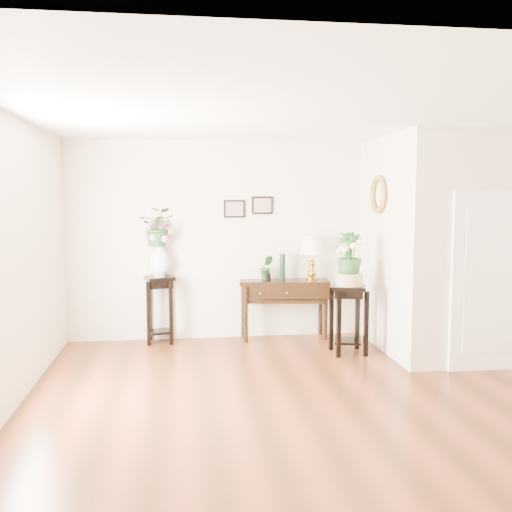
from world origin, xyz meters
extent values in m
cube|color=brown|center=(0.00, 0.00, 0.00)|extent=(6.00, 5.50, 0.02)
cube|color=white|center=(0.00, 0.00, 2.80)|extent=(6.00, 5.50, 0.02)
cube|color=#EEE3CB|center=(0.00, 2.75, 1.40)|extent=(6.00, 0.02, 2.80)
cube|color=#EEE3CB|center=(0.00, -2.75, 1.40)|extent=(6.00, 0.02, 2.80)
cube|color=#EEE3CB|center=(-3.00, 0.00, 1.40)|extent=(0.02, 5.50, 2.80)
cube|color=#EEE3CB|center=(2.10, 1.77, 1.40)|extent=(1.80, 1.95, 2.80)
cube|color=white|center=(2.10, 0.78, 1.05)|extent=(0.90, 0.05, 2.10)
cube|color=black|center=(-0.65, 2.73, 1.85)|extent=(0.30, 0.02, 0.25)
cube|color=black|center=(-0.25, 2.73, 1.90)|extent=(0.30, 0.02, 0.25)
torus|color=olive|center=(1.16, 1.90, 2.05)|extent=(0.07, 0.51, 0.51)
cube|color=black|center=(0.04, 2.57, 0.42)|extent=(1.31, 0.59, 0.84)
cube|color=#B18A23|center=(0.44, 2.57, 1.19)|extent=(0.41, 0.41, 0.64)
cylinder|color=black|center=(0.01, 2.57, 1.01)|extent=(0.09, 0.09, 0.38)
imported|color=#1E4D20|center=(-0.21, 2.57, 1.01)|extent=(0.20, 0.16, 0.34)
cube|color=black|center=(-1.71, 2.57, 0.46)|extent=(0.44, 0.44, 0.93)
imported|color=#1E4D20|center=(-1.71, 2.57, 1.59)|extent=(0.57, 0.53, 0.53)
cube|color=black|center=(0.73, 1.70, 0.44)|extent=(0.52, 0.52, 0.89)
cylinder|color=#CDBF8E|center=(0.73, 1.70, 0.97)|extent=(0.47, 0.47, 0.16)
imported|color=#1E4D20|center=(0.73, 1.70, 1.29)|extent=(0.34, 0.34, 0.57)
camera|label=1|loc=(-1.43, -5.31, 2.03)|focal=40.00mm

